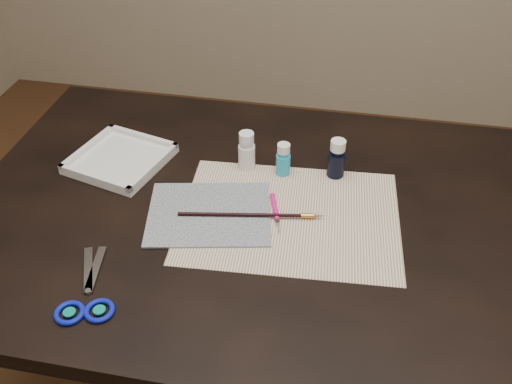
% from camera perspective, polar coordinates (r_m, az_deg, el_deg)
% --- Properties ---
extents(table, '(1.30, 0.90, 0.75)m').
position_cam_1_polar(table, '(1.52, 0.00, -12.62)').
color(table, black).
rests_on(table, ground).
extents(paper, '(0.49, 0.39, 0.00)m').
position_cam_1_polar(paper, '(1.23, 3.40, -2.43)').
color(paper, silver).
rests_on(paper, table).
extents(canvas, '(0.30, 0.26, 0.00)m').
position_cam_1_polar(canvas, '(1.24, -4.70, -2.15)').
color(canvas, black).
rests_on(canvas, paper).
extents(paint_bottle_white, '(0.05, 0.05, 0.10)m').
position_cam_1_polar(paint_bottle_white, '(1.34, -0.94, 4.15)').
color(paint_bottle_white, white).
rests_on(paint_bottle_white, table).
extents(paint_bottle_cyan, '(0.04, 0.04, 0.08)m').
position_cam_1_polar(paint_bottle_cyan, '(1.33, 2.74, 3.29)').
color(paint_bottle_cyan, '#24A8D0').
rests_on(paint_bottle_cyan, table).
extents(paint_bottle_navy, '(0.05, 0.05, 0.10)m').
position_cam_1_polar(paint_bottle_navy, '(1.33, 8.07, 3.34)').
color(paint_bottle_navy, black).
rests_on(paint_bottle_navy, table).
extents(paintbrush, '(0.31, 0.06, 0.01)m').
position_cam_1_polar(paintbrush, '(1.22, -0.44, -2.29)').
color(paintbrush, black).
rests_on(paintbrush, canvas).
extents(craft_knife, '(0.05, 0.13, 0.01)m').
position_cam_1_polar(craft_knife, '(1.23, 2.01, -2.14)').
color(craft_knife, '#F51284').
rests_on(craft_knife, paper).
extents(scissors, '(0.19, 0.24, 0.01)m').
position_cam_1_polar(scissors, '(1.13, -16.75, -8.79)').
color(scissors, silver).
rests_on(scissors, table).
extents(palette_tray, '(0.25, 0.25, 0.02)m').
position_cam_1_polar(palette_tray, '(1.42, -13.42, 3.30)').
color(palette_tray, white).
rests_on(palette_tray, table).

